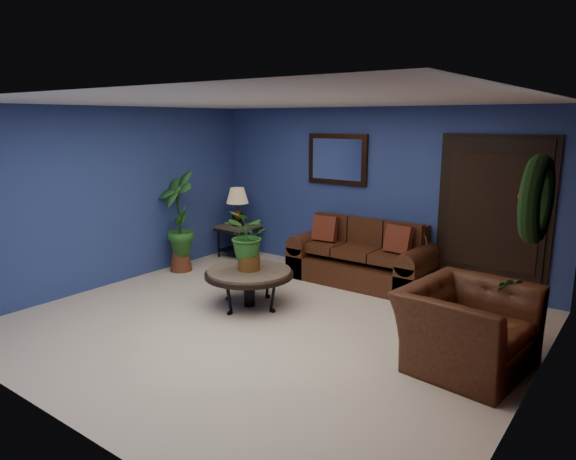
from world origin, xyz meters
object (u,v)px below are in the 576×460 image
Objects in this scene: coffee_table at (249,274)px; table_lamp at (237,202)px; side_chair at (412,257)px; armchair at (467,327)px; sofa at (362,261)px; end_table at (238,233)px.

table_lamp is (-1.73, 1.73, 0.53)m from coffee_table.
armchair is at bearing -52.30° from side_chair.
table_lamp is 4.81m from armchair.
sofa reaches higher than end_table.
armchair is at bearing -40.36° from sofa.
side_chair is at bearing 51.93° from coffee_table.
coffee_table is at bearing -110.52° from sofa.
armchair is at bearing -0.01° from coffee_table.
table_lamp is 0.74× the size of side_chair.
coffee_table is at bearing 97.10° from armchair.
end_table is 0.71× the size of side_chair.
end_table is 0.96× the size of table_lamp.
side_chair reaches higher than armchair.
coffee_table is at bearing -126.75° from side_chair.
armchair is (4.45, -1.73, -0.03)m from end_table.
side_chair is (3.13, 0.06, 0.06)m from end_table.
table_lamp is 0.52× the size of armchair.
end_table is (-2.39, -0.03, 0.12)m from sofa.
coffee_table is at bearing -44.91° from end_table.
table_lamp is at bearing 0.00° from end_table.
side_chair reaches higher than coffee_table.
end_table is at bearing 135.09° from coffee_table.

